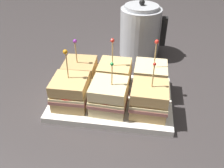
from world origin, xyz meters
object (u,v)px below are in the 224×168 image
object	(u,v)px
sandwich_back_right	(150,78)
kettle_steel	(140,31)
sandwich_back_left	(80,73)
sandwich_back_center	(113,75)
sandwich_front_right	(149,100)
sandwich_front_center	(110,97)
sandwich_front_left	(71,92)
serving_platter	(112,98)

from	to	relation	value
sandwich_back_right	kettle_steel	distance (m)	0.26
sandwich_back_left	sandwich_back_center	xyz separation A→B (m)	(0.10, 0.00, 0.00)
sandwich_back_left	sandwich_back_center	world-z (taller)	sandwich_back_center
sandwich_front_right	sandwich_back_right	world-z (taller)	sandwich_back_right
kettle_steel	sandwich_front_center	bearing A→B (deg)	-99.28
sandwich_front_center	sandwich_back_center	bearing A→B (deg)	93.01
sandwich_back_center	sandwich_back_right	distance (m)	0.11
sandwich_front_left	sandwich_front_center	distance (m)	0.11
serving_platter	sandwich_front_center	world-z (taller)	sandwich_front_center
sandwich_front_right	sandwich_front_left	bearing A→B (deg)	179.38
sandwich_front_center	sandwich_back_left	bearing A→B (deg)	135.85
sandwich_front_left	sandwich_back_center	world-z (taller)	sandwich_front_left
sandwich_back_center	serving_platter	bearing A→B (deg)	-86.36
sandwich_front_center	serving_platter	bearing A→B (deg)	92.39
sandwich_front_right	sandwich_back_left	xyz separation A→B (m)	(-0.21, 0.10, -0.00)
sandwich_front_center	sandwich_front_left	bearing A→B (deg)	177.85
sandwich_front_center	sandwich_front_right	size ratio (longest dim) A/B	0.97
sandwich_back_left	sandwich_front_left	bearing A→B (deg)	-90.33
sandwich_front_left	sandwich_back_left	xyz separation A→B (m)	(0.00, 0.10, -0.00)
sandwich_front_right	kettle_steel	xyz separation A→B (m)	(-0.04, 0.36, 0.03)
serving_platter	sandwich_back_right	distance (m)	0.13
sandwich_front_left	sandwich_front_right	size ratio (longest dim) A/B	1.09
sandwich_front_right	kettle_steel	bearing A→B (deg)	96.79
sandwich_front_right	kettle_steel	distance (m)	0.36
sandwich_back_right	sandwich_front_center	bearing A→B (deg)	-134.35
serving_platter	sandwich_front_left	size ratio (longest dim) A/B	2.09
sandwich_back_left	sandwich_front_center	bearing A→B (deg)	-44.15
sandwich_front_right	sandwich_back_left	distance (m)	0.23
serving_platter	sandwich_back_center	world-z (taller)	sandwich_back_center
sandwich_back_right	kettle_steel	size ratio (longest dim) A/B	0.78
sandwich_front_right	sandwich_back_right	distance (m)	0.10
serving_platter	sandwich_front_center	distance (m)	0.07
sandwich_front_left	sandwich_back_left	size ratio (longest dim) A/B	1.07
sandwich_back_center	sandwich_back_right	world-z (taller)	sandwich_back_right
sandwich_front_left	sandwich_front_center	size ratio (longest dim) A/B	1.12
sandwich_back_center	sandwich_front_left	bearing A→B (deg)	-134.67
serving_platter	sandwich_back_left	distance (m)	0.12
kettle_steel	sandwich_back_left	bearing A→B (deg)	-122.67
sandwich_front_center	kettle_steel	bearing A→B (deg)	80.72
sandwich_front_left	sandwich_front_center	world-z (taller)	sandwich_front_left
sandwich_front_left	sandwich_back_right	bearing A→B (deg)	25.73
sandwich_front_left	sandwich_back_right	distance (m)	0.23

